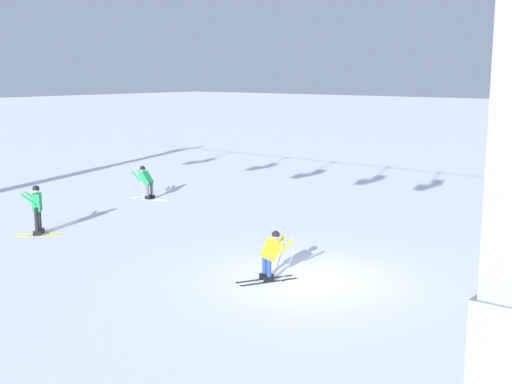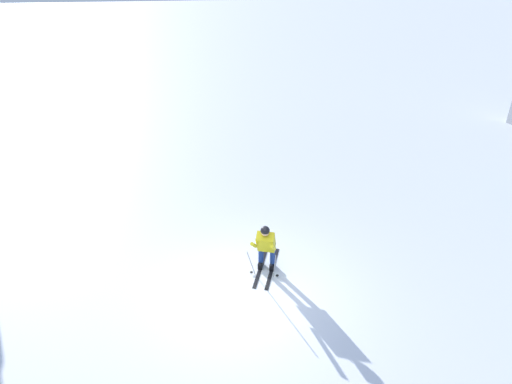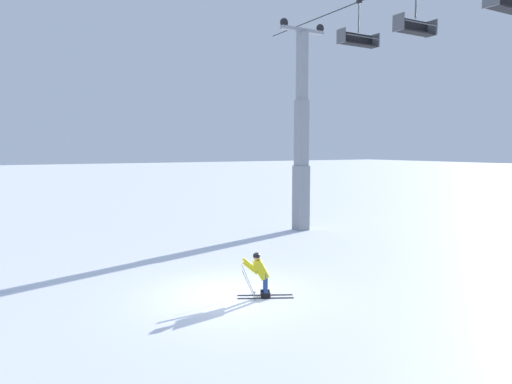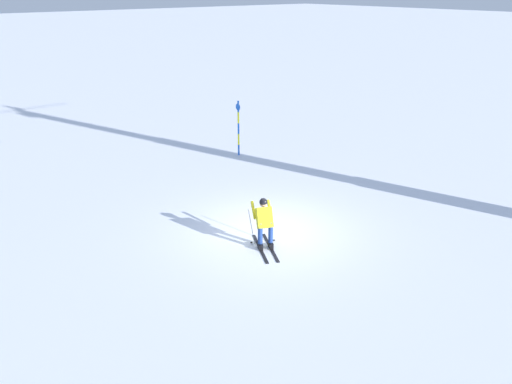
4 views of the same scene
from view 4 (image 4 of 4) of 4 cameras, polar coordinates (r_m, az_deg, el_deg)
ground_plane at (r=15.49m, az=1.37°, el=-4.15°), size 260.00×260.00×0.00m
skier_carving_main at (r=14.23m, az=0.92°, el=-3.14°), size 1.20×1.69×1.50m
trail_marker_pole at (r=21.86m, az=-1.93°, el=7.17°), size 0.07×0.28×2.32m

